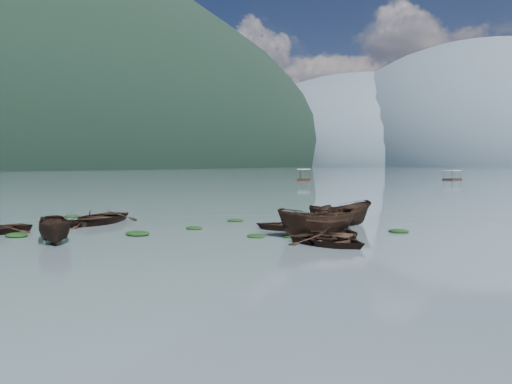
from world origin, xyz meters
The scene contains 21 objects.
ground_plane centered at (0.00, 0.00, 0.00)m, with size 2400.00×2400.00×0.00m, color slate.
haze_mtn_a centered at (-260.00, 900.00, 0.00)m, with size 520.00×520.00×280.00m, color #475666.
haze_mtn_b centered at (-60.00, 900.00, 0.00)m, with size 520.00×520.00×340.00m, color #475666.
rowboat_1 centered at (-8.66, 6.04, 0.00)m, with size 2.79×3.91×0.81m, color black.
rowboat_2 centered at (-4.77, 0.76, 0.00)m, with size 1.45×3.86×1.49m, color black.
rowboat_3 centered at (6.87, 8.05, 0.00)m, with size 2.88×4.03×0.84m, color black.
rowboat_4 centered at (7.00, 6.29, 0.00)m, with size 2.78×3.89×0.81m, color black.
rowboat_5 centered at (5.45, 8.66, 0.00)m, with size 1.71×4.54×1.75m, color black.
rowboat_6 centered at (-8.87, 7.48, 0.00)m, with size 3.62×5.07×1.05m, color black.
rowboat_7 centered at (3.18, 10.48, 0.00)m, with size 2.99×4.18×0.87m, color black.
rowboat_8 centered at (5.05, 13.45, 0.00)m, with size 1.67×4.44×1.72m, color black.
weed_clump_0 centered at (-8.10, 1.06, 0.00)m, with size 1.23×1.01×0.27m, color black.
weed_clump_1 centered at (-1.84, 7.95, 0.00)m, with size 1.02×0.81×0.22m, color black.
weed_clump_2 centered at (-2.99, 4.48, 0.00)m, with size 1.36×1.09×0.29m, color black.
weed_clump_3 centered at (2.80, 6.93, 0.00)m, with size 0.98×0.83×0.22m, color black.
weed_clump_4 centered at (4.41, 7.77, 0.00)m, with size 1.14×0.91×0.24m, color black.
weed_clump_5 centered at (-13.43, 9.18, 0.00)m, with size 1.09×0.88×0.23m, color black.
weed_clump_6 centered at (-1.82, 12.48, 0.00)m, with size 1.09×0.90×0.23m, color black.
weed_clump_7 centered at (8.80, 12.31, 0.00)m, with size 1.12×0.89×0.24m, color black.
pontoon_left centered at (-30.03, 89.09, 0.00)m, with size 2.76×6.63×2.54m, color black, non-canonical shape.
pontoon_centre centered at (-1.30, 111.23, 0.00)m, with size 2.38×5.72×2.19m, color black, non-canonical shape.
Camera 1 is at (15.09, -15.34, 3.74)m, focal length 35.00 mm.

